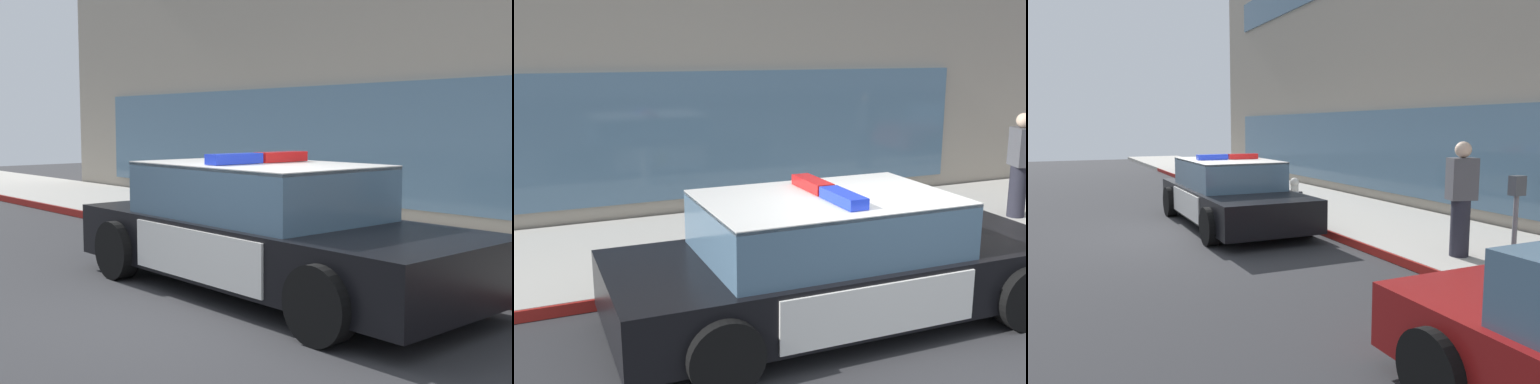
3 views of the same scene
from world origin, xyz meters
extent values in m
plane|color=#303033|center=(0.00, 0.00, 0.00)|extent=(48.00, 48.00, 0.00)
cube|color=#B2ADA3|center=(0.00, 3.69, 0.07)|extent=(48.00, 3.17, 0.15)
cube|color=maroon|center=(0.00, 2.09, 0.08)|extent=(28.80, 0.04, 0.14)
cube|color=slate|center=(-3.48, 5.30, 1.45)|extent=(15.46, 0.08, 2.10)
cube|color=black|center=(-0.52, 0.87, 0.50)|extent=(4.95, 1.94, 0.60)
cube|color=silver|center=(1.06, 0.85, 0.67)|extent=(1.70, 1.86, 0.05)
cube|color=silver|center=(-2.24, 0.89, 0.67)|extent=(1.40, 1.86, 0.05)
cube|color=silver|center=(-0.61, 1.82, 0.50)|extent=(2.07, 0.05, 0.51)
cube|color=silver|center=(-0.63, -0.08, 0.50)|extent=(2.07, 0.05, 0.51)
cube|color=yellow|center=(-0.61, 1.84, 0.50)|extent=(0.22, 0.01, 0.26)
cube|color=slate|center=(-0.72, 0.87, 1.07)|extent=(2.58, 1.72, 0.60)
cube|color=silver|center=(-0.72, 0.87, 1.36)|extent=(2.58, 1.72, 0.04)
cube|color=red|center=(-0.71, 1.21, 1.44)|extent=(0.21, 0.64, 0.11)
cube|color=blue|center=(-0.72, 0.53, 1.44)|extent=(0.21, 0.64, 0.11)
cylinder|color=black|center=(1.12, 1.79, 0.34)|extent=(0.68, 0.23, 0.68)
cylinder|color=black|center=(1.10, -0.09, 0.34)|extent=(0.68, 0.23, 0.68)
cylinder|color=black|center=(-2.14, 1.83, 0.34)|extent=(0.68, 0.23, 0.68)
cylinder|color=black|center=(-2.16, -0.05, 0.34)|extent=(0.68, 0.23, 0.68)
cylinder|color=silver|center=(-1.13, 2.66, 0.20)|extent=(0.28, 0.28, 0.10)
cylinder|color=silver|center=(-1.13, 2.66, 0.47)|extent=(0.19, 0.19, 0.45)
sphere|color=silver|center=(-1.13, 2.66, 0.77)|extent=(0.22, 0.22, 0.22)
cylinder|color=#333338|center=(-1.13, 2.66, 0.84)|extent=(0.06, 0.06, 0.05)
cylinder|color=#333338|center=(-1.13, 2.52, 0.50)|extent=(0.09, 0.10, 0.09)
cylinder|color=#333338|center=(-1.13, 2.81, 0.50)|extent=(0.09, 0.10, 0.09)
cylinder|color=#333338|center=(-0.98, 2.66, 0.46)|extent=(0.10, 0.12, 0.12)
cylinder|color=#23232D|center=(3.93, 2.90, 0.57)|extent=(0.28, 0.28, 0.85)
cube|color=#4C4C51|center=(3.93, 2.90, 1.31)|extent=(0.36, 0.46, 0.62)
sphere|color=beige|center=(3.93, 2.90, 1.74)|extent=(0.24, 0.24, 0.24)
camera|label=1|loc=(4.84, -4.14, 1.81)|focal=48.39mm
camera|label=2|loc=(-3.65, -4.51, 2.85)|focal=43.07mm
camera|label=3|loc=(9.52, -2.63, 2.08)|focal=35.57mm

